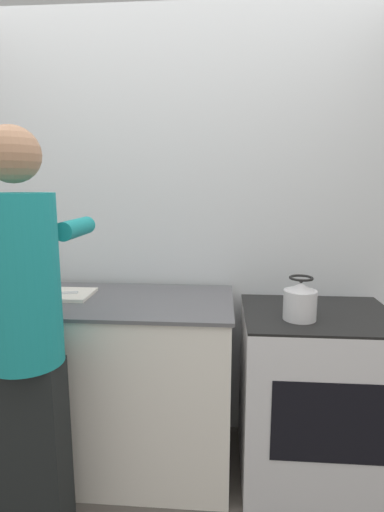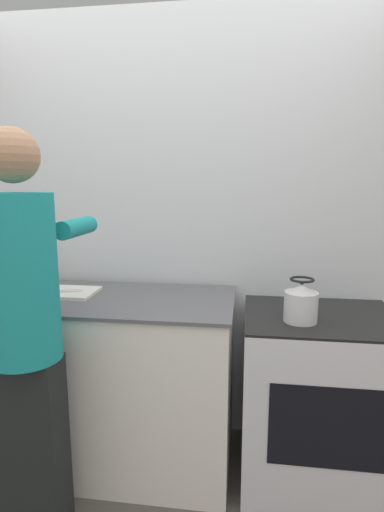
# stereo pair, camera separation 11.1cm
# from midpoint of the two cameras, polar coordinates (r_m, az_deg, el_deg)

# --- Properties ---
(ground_plane) EXTENTS (12.00, 12.00, 0.00)m
(ground_plane) POSITION_cam_midpoint_polar(r_m,az_deg,el_deg) (2.27, -3.11, -32.17)
(ground_plane) COLOR #4C4742
(wall_back) EXTENTS (8.00, 0.05, 2.60)m
(wall_back) POSITION_cam_midpoint_polar(r_m,az_deg,el_deg) (2.38, -0.19, 4.71)
(wall_back) COLOR silver
(wall_back) RESTS_ON ground_plane
(counter) EXTENTS (1.49, 0.66, 0.94)m
(counter) POSITION_cam_midpoint_polar(r_m,az_deg,el_deg) (2.35, -11.98, -16.80)
(counter) COLOR silver
(counter) RESTS_ON ground_plane
(oven) EXTENTS (0.75, 0.63, 0.89)m
(oven) POSITION_cam_midpoint_polar(r_m,az_deg,el_deg) (2.28, 18.86, -18.74)
(oven) COLOR silver
(oven) RESTS_ON ground_plane
(person) EXTENTS (0.33, 0.57, 1.74)m
(person) POSITION_cam_midpoint_polar(r_m,az_deg,el_deg) (1.78, -21.02, -8.99)
(person) COLOR black
(person) RESTS_ON ground_plane
(cutting_board) EXTENTS (0.29, 0.25, 0.02)m
(cutting_board) POSITION_cam_midpoint_polar(r_m,az_deg,el_deg) (2.26, -15.79, -5.05)
(cutting_board) COLOR silver
(cutting_board) RESTS_ON counter
(knife) EXTENTS (0.20, 0.08, 0.01)m
(knife) POSITION_cam_midpoint_polar(r_m,az_deg,el_deg) (2.25, -16.69, -4.84)
(knife) COLOR silver
(knife) RESTS_ON cutting_board
(kettle) EXTENTS (0.16, 0.16, 0.21)m
(kettle) POSITION_cam_midpoint_polar(r_m,az_deg,el_deg) (1.95, 16.88, -6.51)
(kettle) COLOR silver
(kettle) RESTS_ON oven
(bowl_prep) EXTENTS (0.14, 0.14, 0.08)m
(bowl_prep) POSITION_cam_midpoint_polar(r_m,az_deg,el_deg) (2.57, -22.61, -2.93)
(bowl_prep) COLOR brown
(bowl_prep) RESTS_ON counter
(canister_jar) EXTENTS (0.14, 0.14, 0.16)m
(canister_jar) POSITION_cam_midpoint_polar(r_m,az_deg,el_deg) (2.40, -23.69, -2.92)
(canister_jar) COLOR tan
(canister_jar) RESTS_ON counter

